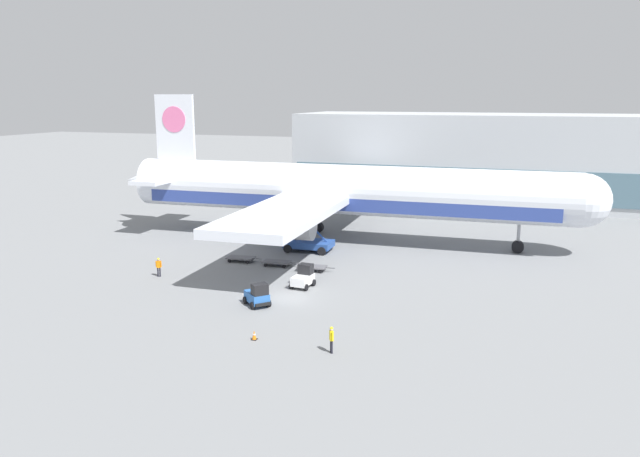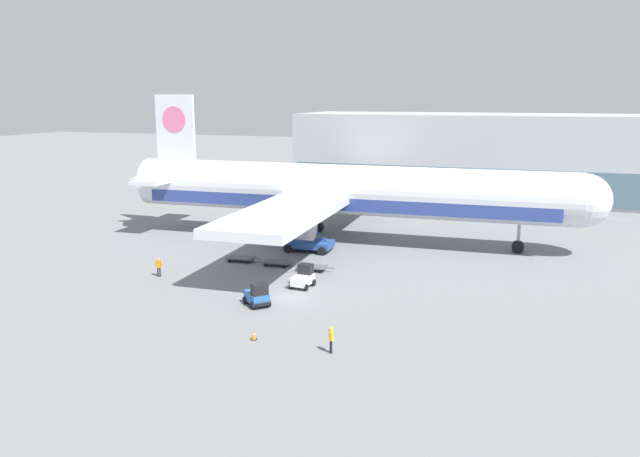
{
  "view_description": "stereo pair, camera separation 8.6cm",
  "coord_description": "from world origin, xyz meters",
  "px_view_note": "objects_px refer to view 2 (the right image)",
  "views": [
    {
      "loc": [
        19.11,
        -46.69,
        16.76
      ],
      "look_at": [
        -0.57,
        10.05,
        4.0
      ],
      "focal_mm": 35.0,
      "sensor_mm": 36.0,
      "label": 1
    },
    {
      "loc": [
        19.19,
        -46.66,
        16.76
      ],
      "look_at": [
        -0.57,
        10.05,
        4.0
      ],
      "focal_mm": 35.0,
      "sensor_mm": 36.0,
      "label": 2
    }
  ],
  "objects_px": {
    "traffic_cone_near": "(254,335)",
    "traffic_cone_far": "(261,286)",
    "baggage_dolly_second": "(277,262)",
    "airplane_main": "(337,191)",
    "ground_crew_near": "(331,337)",
    "baggage_tug_mid": "(257,295)",
    "scissor_lift_loader": "(309,232)",
    "baggage_dolly_third": "(312,267)",
    "baggage_dolly_lead": "(241,258)",
    "ground_crew_far": "(159,265)",
    "baggage_tug_foreground": "(303,277)"
  },
  "relations": [
    {
      "from": "baggage_tug_mid",
      "to": "ground_crew_far",
      "type": "bearing_deg",
      "value": -157.48
    },
    {
      "from": "baggage_dolly_second",
      "to": "ground_crew_far",
      "type": "relative_size",
      "value": 2.05
    },
    {
      "from": "airplane_main",
      "to": "ground_crew_near",
      "type": "bearing_deg",
      "value": -74.91
    },
    {
      "from": "baggage_tug_mid",
      "to": "baggage_dolly_second",
      "type": "relative_size",
      "value": 0.73
    },
    {
      "from": "scissor_lift_loader",
      "to": "baggage_dolly_third",
      "type": "xyz_separation_m",
      "value": [
        3.11,
        -7.54,
        -1.72
      ]
    },
    {
      "from": "ground_crew_near",
      "to": "traffic_cone_far",
      "type": "relative_size",
      "value": 2.43
    },
    {
      "from": "baggage_dolly_second",
      "to": "traffic_cone_far",
      "type": "distance_m",
      "value": 8.04
    },
    {
      "from": "baggage_dolly_lead",
      "to": "traffic_cone_near",
      "type": "xyz_separation_m",
      "value": [
        10.31,
        -18.81,
        -0.06
      ]
    },
    {
      "from": "baggage_tug_foreground",
      "to": "baggage_dolly_second",
      "type": "height_order",
      "value": "baggage_tug_foreground"
    },
    {
      "from": "scissor_lift_loader",
      "to": "traffic_cone_far",
      "type": "bearing_deg",
      "value": -88.37
    },
    {
      "from": "baggage_tug_mid",
      "to": "ground_crew_far",
      "type": "xyz_separation_m",
      "value": [
        -12.4,
        4.63,
        0.21
      ]
    },
    {
      "from": "traffic_cone_far",
      "to": "baggage_dolly_second",
      "type": "bearing_deg",
      "value": 102.77
    },
    {
      "from": "baggage_tug_mid",
      "to": "baggage_dolly_lead",
      "type": "xyz_separation_m",
      "value": [
        -7.51,
        12.12,
        -0.49
      ]
    },
    {
      "from": "ground_crew_far",
      "to": "traffic_cone_near",
      "type": "height_order",
      "value": "ground_crew_far"
    },
    {
      "from": "scissor_lift_loader",
      "to": "ground_crew_near",
      "type": "distance_m",
      "value": 28.19
    },
    {
      "from": "traffic_cone_near",
      "to": "baggage_tug_mid",
      "type": "bearing_deg",
      "value": 112.71
    },
    {
      "from": "baggage_tug_foreground",
      "to": "baggage_dolly_lead",
      "type": "relative_size",
      "value": 0.68
    },
    {
      "from": "baggage_tug_foreground",
      "to": "traffic_cone_near",
      "type": "xyz_separation_m",
      "value": [
        1.1,
        -12.77,
        -0.54
      ]
    },
    {
      "from": "baggage_dolly_lead",
      "to": "baggage_dolly_second",
      "type": "height_order",
      "value": "same"
    },
    {
      "from": "baggage_dolly_second",
      "to": "ground_crew_near",
      "type": "xyz_separation_m",
      "value": [
        11.95,
        -18.93,
        0.71
      ]
    },
    {
      "from": "baggage_dolly_second",
      "to": "baggage_dolly_third",
      "type": "bearing_deg",
      "value": -12.45
    },
    {
      "from": "baggage_tug_mid",
      "to": "baggage_dolly_second",
      "type": "distance_m",
      "value": 12.29
    },
    {
      "from": "baggage_tug_foreground",
      "to": "baggage_dolly_second",
      "type": "bearing_deg",
      "value": 45.87
    },
    {
      "from": "baggage_tug_mid",
      "to": "baggage_dolly_third",
      "type": "xyz_separation_m",
      "value": [
        0.67,
        11.26,
        -0.49
      ]
    },
    {
      "from": "traffic_cone_near",
      "to": "traffic_cone_far",
      "type": "xyz_separation_m",
      "value": [
        -4.33,
        10.67,
        0.04
      ]
    },
    {
      "from": "baggage_tug_foreground",
      "to": "ground_crew_near",
      "type": "distance_m",
      "value": 14.9
    },
    {
      "from": "baggage_tug_mid",
      "to": "ground_crew_near",
      "type": "height_order",
      "value": "baggage_tug_mid"
    },
    {
      "from": "scissor_lift_loader",
      "to": "ground_crew_near",
      "type": "xyz_separation_m",
      "value": [
        11.09,
        -25.9,
        -1.01
      ]
    },
    {
      "from": "baggage_dolly_second",
      "to": "traffic_cone_far",
      "type": "xyz_separation_m",
      "value": [
        1.78,
        -7.84,
        -0.02
      ]
    },
    {
      "from": "baggage_tug_foreground",
      "to": "baggage_dolly_second",
      "type": "relative_size",
      "value": 0.68
    },
    {
      "from": "baggage_tug_mid",
      "to": "ground_crew_near",
      "type": "xyz_separation_m",
      "value": [
        8.65,
        -7.1,
        0.22
      ]
    },
    {
      "from": "baggage_dolly_second",
      "to": "baggage_dolly_third",
      "type": "relative_size",
      "value": 1.0
    },
    {
      "from": "baggage_tug_foreground",
      "to": "ground_crew_near",
      "type": "bearing_deg",
      "value": -147.46
    },
    {
      "from": "ground_crew_far",
      "to": "traffic_cone_near",
      "type": "xyz_separation_m",
      "value": [
        15.2,
        -11.32,
        -0.75
      ]
    },
    {
      "from": "ground_crew_near",
      "to": "baggage_dolly_lead",
      "type": "bearing_deg",
      "value": -171.36
    },
    {
      "from": "scissor_lift_loader",
      "to": "baggage_dolly_second",
      "type": "relative_size",
      "value": 1.49
    },
    {
      "from": "baggage_dolly_third",
      "to": "ground_crew_far",
      "type": "distance_m",
      "value": 14.67
    },
    {
      "from": "baggage_tug_foreground",
      "to": "traffic_cone_far",
      "type": "distance_m",
      "value": 3.89
    },
    {
      "from": "airplane_main",
      "to": "baggage_dolly_lead",
      "type": "distance_m",
      "value": 15.27
    },
    {
      "from": "airplane_main",
      "to": "traffic_cone_near",
      "type": "height_order",
      "value": "airplane_main"
    },
    {
      "from": "baggage_dolly_second",
      "to": "traffic_cone_near",
      "type": "relative_size",
      "value": 5.5
    },
    {
      "from": "scissor_lift_loader",
      "to": "baggage_dolly_second",
      "type": "height_order",
      "value": "scissor_lift_loader"
    },
    {
      "from": "baggage_tug_mid",
      "to": "traffic_cone_near",
      "type": "bearing_deg",
      "value": -24.32
    },
    {
      "from": "baggage_dolly_second",
      "to": "traffic_cone_near",
      "type": "distance_m",
      "value": 19.49
    },
    {
      "from": "airplane_main",
      "to": "baggage_dolly_third",
      "type": "xyz_separation_m",
      "value": [
        1.77,
        -13.61,
        -5.45
      ]
    },
    {
      "from": "baggage_dolly_second",
      "to": "traffic_cone_far",
      "type": "relative_size",
      "value": 4.94
    },
    {
      "from": "airplane_main",
      "to": "ground_crew_near",
      "type": "height_order",
      "value": "airplane_main"
    },
    {
      "from": "traffic_cone_far",
      "to": "ground_crew_far",
      "type": "bearing_deg",
      "value": 176.62
    },
    {
      "from": "airplane_main",
      "to": "ground_crew_far",
      "type": "xyz_separation_m",
      "value": [
        -11.3,
        -20.24,
        -4.75
      ]
    },
    {
      "from": "scissor_lift_loader",
      "to": "traffic_cone_near",
      "type": "bearing_deg",
      "value": -80.26
    }
  ]
}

